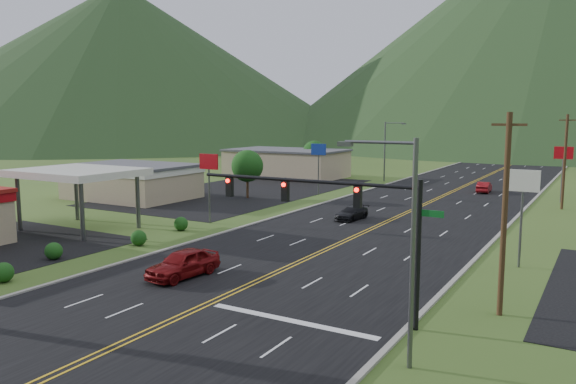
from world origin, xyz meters
The scene contains 19 objects.
traffic_signal centered at (6.48, 14.00, 5.33)m, with size 13.10×0.43×7.00m.
streetlight_east centered at (11.18, 10.00, 5.18)m, with size 3.28×0.25×9.00m.
streetlight_west centered at (-11.68, 70.00, 5.18)m, with size 3.28×0.25×9.00m.
gas_canopy centered at (-22.00, 22.00, 4.87)m, with size 10.00×8.00×5.30m.
building_west_mid centered at (-32.00, 38.00, 2.27)m, with size 14.40×10.40×4.10m.
building_west_far centered at (-28.00, 68.00, 2.26)m, with size 18.40×11.40×4.50m.
pole_sign_west_a centered at (-14.00, 30.00, 5.05)m, with size 2.00×0.18×6.40m.
pole_sign_west_b centered at (-14.00, 52.00, 5.05)m, with size 2.00×0.18×6.40m.
pole_sign_east_a centered at (13.00, 28.00, 5.05)m, with size 2.00×0.18×6.40m.
pole_sign_east_b centered at (13.00, 60.00, 5.05)m, with size 2.00×0.18×6.40m.
tree_west_a centered at (-20.00, 45.00, 3.89)m, with size 3.84×3.84×5.82m.
tree_west_b centered at (-25.00, 72.00, 3.89)m, with size 3.84×3.84×5.82m.
utility_pole_a centered at (13.50, 18.00, 5.13)m, with size 1.60×0.28×10.00m.
utility_pole_b centered at (13.50, 55.00, 5.13)m, with size 1.60×0.28×10.00m.
mountain_n centered at (0.00, 220.00, 42.50)m, with size 220.00×220.00×85.00m, color #193217.
mountain_nw centered at (-148.49, 148.49, 30.00)m, with size 190.00×190.00×60.00m, color #193217.
car_red_near centered at (-4.41, 15.13, 0.86)m, with size 2.02×5.03×1.71m, color maroon.
car_dark_mid centered at (-3.30, 38.07, 0.62)m, with size 1.73×4.26×1.24m, color black.
car_red_far centered at (3.71, 64.38, 0.69)m, with size 1.46×4.17×1.38m, color maroon.
Camera 1 is at (17.87, -10.46, 9.79)m, focal length 35.00 mm.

